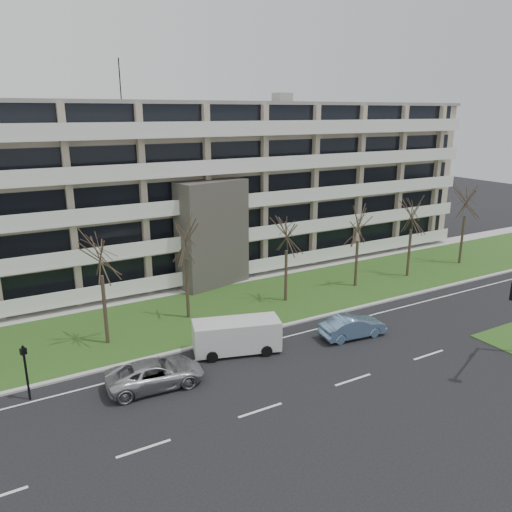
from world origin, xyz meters
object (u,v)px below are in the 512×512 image
blue_sedan (353,327)px  white_van (238,333)px  pedestrian_signal (25,366)px  silver_pickup (155,374)px

blue_sedan → white_van: size_ratio=0.79×
blue_sedan → pedestrian_signal: (-19.54, 2.46, 1.21)m
silver_pickup → white_van: size_ratio=0.94×
white_van → pedestrian_signal: pedestrian_signal is taller
silver_pickup → white_van: white_van is taller
silver_pickup → pedestrian_signal: size_ratio=1.73×
white_van → pedestrian_signal: bearing=-166.1°
blue_sedan → pedestrian_signal: 19.73m
silver_pickup → pedestrian_signal: bearing=76.8°
white_van → silver_pickup: bearing=-149.8°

